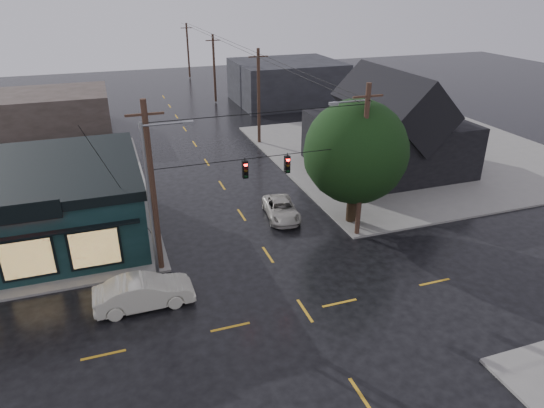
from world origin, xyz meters
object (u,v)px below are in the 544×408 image
object	(u,v)px
sedan_cream	(144,292)
suv_silver	(281,209)
corner_tree	(356,152)
utility_pole_ne	(357,235)
utility_pole_nw	(162,269)

from	to	relation	value
sedan_cream	suv_silver	world-z (taller)	sedan_cream
corner_tree	sedan_cream	world-z (taller)	corner_tree
utility_pole_ne	suv_silver	bearing A→B (deg)	132.79
utility_pole_nw	sedan_cream	world-z (taller)	utility_pole_nw
corner_tree	utility_pole_ne	size ratio (longest dim) A/B	0.85
utility_pole_ne	suv_silver	world-z (taller)	utility_pole_ne
utility_pole_ne	sedan_cream	bearing A→B (deg)	-166.88
corner_tree	utility_pole_nw	size ratio (longest dim) A/B	0.85
suv_silver	utility_pole_nw	bearing A→B (deg)	-147.70
corner_tree	suv_silver	distance (m)	6.77
corner_tree	utility_pole_ne	world-z (taller)	corner_tree
utility_pole_ne	suv_silver	distance (m)	5.76
corner_tree	sedan_cream	distance (m)	16.27
corner_tree	suv_silver	bearing A→B (deg)	151.86
sedan_cream	utility_pole_nw	bearing A→B (deg)	-21.64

